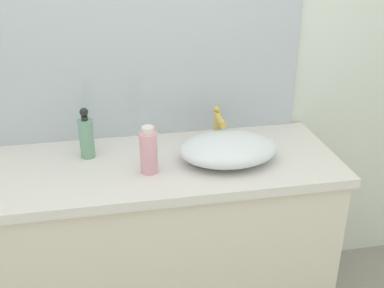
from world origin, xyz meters
TOP-DOWN VIEW (x-y plane):
  - bathroom_wall_rear at (0.00, 0.73)m, footprint 6.00×0.06m
  - vanity_counter at (0.00, 0.40)m, footprint 1.54×0.59m
  - sink_basin at (0.30, 0.36)m, footprint 0.41×0.31m
  - faucet at (0.30, 0.53)m, footprint 0.03×0.14m
  - soap_dispenser at (-0.27, 0.50)m, footprint 0.06×0.06m
  - lotion_bottle at (-0.03, 0.32)m, footprint 0.07×0.07m

SIDE VIEW (x-z plane):
  - vanity_counter at x=0.00m, z-range 0.00..0.85m
  - sink_basin at x=0.30m, z-range 0.85..0.96m
  - lotion_bottle at x=-0.03m, z-range 0.85..1.04m
  - soap_dispenser at x=-0.27m, z-range 0.84..1.06m
  - faucet at x=0.30m, z-range 0.86..1.03m
  - bathroom_wall_rear at x=0.00m, z-range 0.00..2.60m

